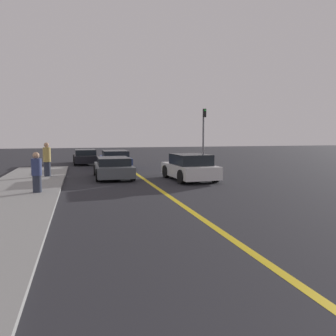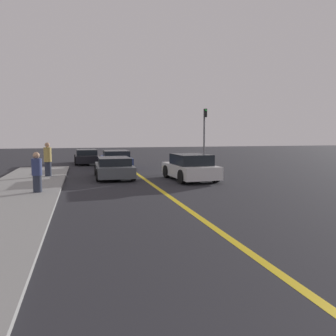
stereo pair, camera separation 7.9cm
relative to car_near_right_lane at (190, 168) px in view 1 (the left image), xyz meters
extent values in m
cube|color=gold|center=(-2.24, 2.21, -0.66)|extent=(0.20, 60.00, 0.01)
cube|color=gray|center=(-7.99, -3.69, -0.60)|extent=(3.27, 24.19, 0.11)
cube|color=silver|center=(0.00, 0.05, -0.15)|extent=(2.12, 3.95, 0.63)
cube|color=black|center=(0.00, -0.14, 0.44)|extent=(1.79, 2.21, 0.54)
cylinder|color=black|center=(-0.97, 1.19, -0.31)|extent=(0.26, 0.71, 0.70)
cylinder|color=black|center=(0.83, 1.30, -0.31)|extent=(0.26, 0.71, 0.70)
cylinder|color=black|center=(-0.83, -1.19, -0.31)|extent=(0.26, 0.71, 0.70)
cylinder|color=black|center=(0.97, -1.08, -0.31)|extent=(0.26, 0.71, 0.70)
cube|color=#4C5156|center=(-3.78, 1.99, -0.20)|extent=(1.91, 4.18, 0.57)
cube|color=black|center=(-3.78, 1.78, 0.28)|extent=(1.67, 2.30, 0.40)
cylinder|color=black|center=(-4.66, 3.29, -0.34)|extent=(0.22, 0.64, 0.64)
cylinder|color=black|center=(-2.87, 3.27, -0.34)|extent=(0.22, 0.64, 0.64)
cylinder|color=black|center=(-4.68, 0.71, -0.34)|extent=(0.22, 0.64, 0.64)
cylinder|color=black|center=(-2.89, 0.69, -0.34)|extent=(0.22, 0.64, 0.64)
cube|color=navy|center=(-3.12, 7.35, -0.17)|extent=(1.91, 4.48, 0.60)
cube|color=black|center=(-3.12, 7.13, 0.37)|extent=(1.67, 2.46, 0.46)
cylinder|color=black|center=(-4.02, 8.74, -0.31)|extent=(0.22, 0.70, 0.70)
cylinder|color=black|center=(-2.22, 8.74, -0.31)|extent=(0.22, 0.70, 0.70)
cylinder|color=black|center=(-4.02, 5.96, -0.31)|extent=(0.22, 0.70, 0.70)
cylinder|color=black|center=(-2.21, 5.97, -0.31)|extent=(0.22, 0.70, 0.70)
cube|color=black|center=(-5.08, 11.36, -0.19)|extent=(1.91, 4.45, 0.56)
cube|color=black|center=(-5.08, 11.14, 0.30)|extent=(1.63, 2.47, 0.43)
cylinder|color=black|center=(-5.97, 12.69, -0.32)|extent=(0.24, 0.68, 0.67)
cylinder|color=black|center=(-4.28, 12.75, -0.32)|extent=(0.24, 0.68, 0.67)
cylinder|color=black|center=(-5.88, 9.97, -0.32)|extent=(0.24, 0.68, 0.67)
cylinder|color=black|center=(-4.20, 10.02, -0.32)|extent=(0.24, 0.68, 0.67)
cylinder|color=#282D3D|center=(-7.19, -2.44, -0.22)|extent=(0.33, 0.33, 0.67)
cylinder|color=navy|center=(-7.19, -2.44, 0.45)|extent=(0.39, 0.39, 0.67)
sphere|color=tan|center=(-7.19, -2.44, 0.91)|extent=(0.26, 0.26, 0.26)
cylinder|color=#282D3D|center=(-7.27, 2.76, -0.16)|extent=(0.35, 0.35, 0.79)
cylinder|color=tan|center=(-7.27, 2.76, 0.63)|extent=(0.41, 0.41, 0.79)
sphere|color=tan|center=(-7.27, 2.76, 1.16)|extent=(0.26, 0.26, 0.26)
cylinder|color=slate|center=(2.52, 4.57, 1.38)|extent=(0.12, 0.12, 4.08)
cube|color=black|center=(2.52, 4.39, 3.14)|extent=(0.18, 0.18, 0.55)
sphere|color=green|center=(2.52, 4.30, 3.30)|extent=(0.14, 0.14, 0.14)
camera|label=1|loc=(-5.55, -16.11, 1.72)|focal=35.00mm
camera|label=2|loc=(-5.48, -16.13, 1.72)|focal=35.00mm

